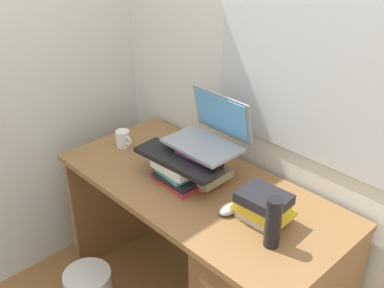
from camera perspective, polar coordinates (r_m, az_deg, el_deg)
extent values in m
cube|color=silver|center=(2.09, 8.19, 11.38)|extent=(6.00, 0.05, 2.60)
cube|color=silver|center=(1.91, 14.01, 9.40)|extent=(0.90, 0.01, 0.80)
cube|color=silver|center=(2.52, -14.08, 13.88)|extent=(0.05, 6.00, 2.60)
cube|color=olive|center=(2.08, 0.86, -5.47)|extent=(1.36, 0.63, 0.03)
cube|color=olive|center=(2.73, -9.13, -6.28)|extent=(0.02, 0.58, 0.73)
cube|color=orange|center=(2.13, 1.36, -3.82)|extent=(0.18, 0.19, 0.02)
cube|color=gray|center=(2.11, 1.19, -3.27)|extent=(0.24, 0.18, 0.04)
cube|color=black|center=(2.10, 0.90, -2.44)|extent=(0.18, 0.16, 0.02)
cube|color=#8C338C|center=(2.09, 0.95, -1.77)|extent=(0.19, 0.17, 0.03)
cube|color=#8C338C|center=(2.07, 1.31, -1.15)|extent=(0.20, 0.18, 0.03)
cube|color=gray|center=(2.06, 1.15, -0.63)|extent=(0.18, 0.15, 0.02)
cube|color=#B22D33|center=(2.09, -1.72, -4.48)|extent=(0.24, 0.15, 0.02)
cube|color=black|center=(2.09, -1.35, -3.96)|extent=(0.20, 0.17, 0.02)
cube|color=teal|center=(2.07, -1.98, -3.44)|extent=(0.18, 0.14, 0.02)
cube|color=white|center=(2.07, -1.87, -2.56)|extent=(0.20, 0.15, 0.04)
cube|color=beige|center=(1.90, 8.56, -8.50)|extent=(0.17, 0.14, 0.03)
cube|color=yellow|center=(1.88, 8.73, -7.99)|extent=(0.22, 0.16, 0.02)
cube|color=yellow|center=(1.85, 8.60, -7.50)|extent=(0.19, 0.14, 0.04)
cube|color=black|center=(1.83, 8.86, -6.53)|extent=(0.20, 0.16, 0.04)
cube|color=gray|center=(2.05, 1.24, -0.16)|extent=(0.33, 0.21, 0.01)
cube|color=gray|center=(2.09, 3.70, 3.60)|extent=(0.33, 0.05, 0.20)
cube|color=#59A5E5|center=(2.08, 3.58, 3.58)|extent=(0.30, 0.04, 0.18)
cube|color=black|center=(2.04, -1.80, -1.95)|extent=(0.43, 0.16, 0.02)
ellipsoid|color=#A5A8AD|center=(1.91, 4.58, -7.90)|extent=(0.06, 0.10, 0.04)
cylinder|color=white|center=(2.39, -8.45, 0.67)|extent=(0.07, 0.07, 0.09)
torus|color=white|center=(2.36, -7.77, 0.37)|extent=(0.05, 0.01, 0.05)
cylinder|color=black|center=(1.73, 9.87, -9.46)|extent=(0.06, 0.06, 0.20)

